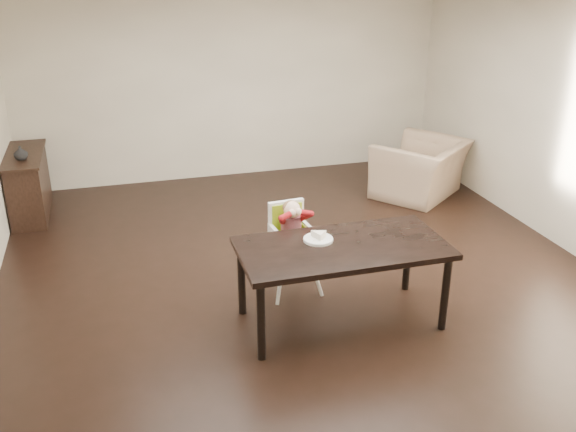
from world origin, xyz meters
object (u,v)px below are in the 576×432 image
at_px(dining_table, 342,254).
at_px(armchair, 421,160).
at_px(high_chair, 290,227).
at_px(sideboard, 29,184).

distance_m(dining_table, armchair, 3.42).
xyz_separation_m(high_chair, sideboard, (-2.59, 2.73, -0.26)).
relative_size(armchair, sideboard, 0.91).
height_order(dining_table, high_chair, high_chair).
distance_m(armchair, sideboard, 5.04).
xyz_separation_m(dining_table, high_chair, (-0.27, 0.69, -0.01)).
bearing_deg(armchair, sideboard, -46.42).
bearing_deg(high_chair, sideboard, 128.40).
distance_m(high_chair, armchair, 3.11).
bearing_deg(high_chair, dining_table, -74.08).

